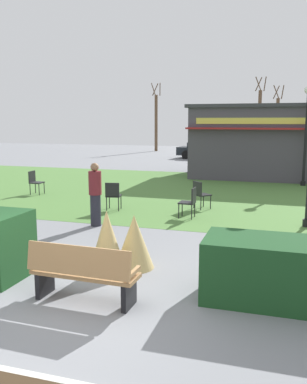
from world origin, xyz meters
TOP-DOWN VIEW (x-y plane):
  - ground_plane at (0.00, 0.00)m, footprint 80.00×80.00m
  - lawn_patch at (0.00, 10.92)m, footprint 36.00×12.00m
  - park_bench at (0.10, 0.34)m, footprint 1.71×0.57m
  - hedge_right at (3.21, 1.26)m, footprint 2.79×1.10m
  - ornamental_grass_behind_left at (-0.04, 1.58)m, footprint 0.72×0.72m
  - ornamental_grass_behind_right at (0.32, 2.04)m, footprint 0.75×0.75m
  - lamppost_far at (3.87, 13.82)m, footprint 0.36×0.36m
  - food_kiosk at (2.57, 16.70)m, footprint 8.15×5.38m
  - cafe_chair_west at (0.50, 7.73)m, footprint 0.62×0.62m
  - cafe_chair_east at (-6.05, 8.55)m, footprint 0.45×0.45m
  - cafe_chair_center at (0.47, 6.38)m, footprint 0.45×0.45m
  - cafe_chair_north at (-2.05, 6.71)m, footprint 0.51×0.51m
  - person_strolling at (-1.76, 4.78)m, footprint 0.34×0.34m
  - parked_car_west_slot at (-2.43, 25.59)m, footprint 4.35×2.35m
  - parked_car_center_slot at (2.68, 25.58)m, footprint 4.25×2.16m
  - tree_left_bg at (1.05, 30.24)m, footprint 0.91×0.96m
  - tree_right_bg at (2.43, 32.00)m, footprint 0.91×0.96m
  - tree_center_bg at (-8.27, 32.03)m, footprint 0.91×0.96m

SIDE VIEW (x-z plane):
  - ground_plane at x=0.00m, z-range 0.00..0.00m
  - lawn_patch at x=0.00m, z-range 0.00..0.01m
  - park_bench at x=0.10m, z-range 0.01..0.96m
  - hedge_right at x=3.21m, z-range 0.00..0.98m
  - ornamental_grass_behind_right at x=0.32m, z-range 0.00..1.03m
  - cafe_chair_west at x=0.50m, z-range 0.08..0.97m
  - cafe_chair_east at x=-6.05m, z-range 0.08..0.97m
  - cafe_chair_center at x=0.47m, z-range 0.08..0.97m
  - cafe_chair_north at x=-2.05m, z-range 0.08..0.97m
  - ornamental_grass_behind_left at x=-0.04m, z-range 0.00..1.19m
  - parked_car_west_slot at x=-2.43m, z-range 0.04..1.24m
  - parked_car_center_slot at x=2.68m, z-range 0.04..1.24m
  - person_strolling at x=-1.76m, z-range 0.02..1.71m
  - food_kiosk at x=2.57m, z-range 0.01..3.55m
  - tree_right_bg at x=2.43m, z-range -0.36..5.35m
  - lamppost_far at x=3.87m, z-range 0.55..4.79m
  - tree_center_bg at x=-8.27m, z-range -0.36..5.80m
  - tree_left_bg at x=1.05m, z-range -0.36..5.90m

